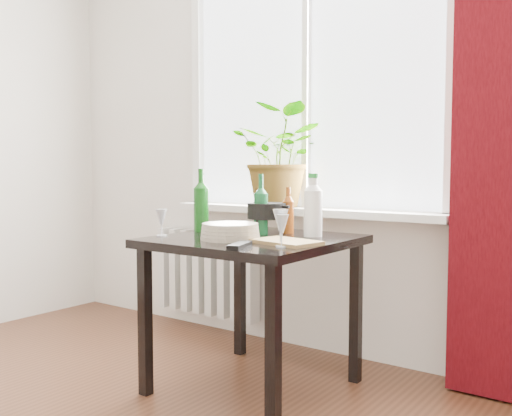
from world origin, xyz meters
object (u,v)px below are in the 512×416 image
Objects in this scene: wineglass_far_right at (282,230)px; wineglass_back_center at (312,217)px; cleaning_bottle at (313,204)px; fondue_pot at (267,218)px; wineglass_front_left at (161,222)px; radiator at (206,273)px; wineglass_back_left at (260,216)px; potted_plant at (282,156)px; wine_bottle_left at (201,200)px; bottle_amber at (288,210)px; wine_bottle_right at (261,204)px; tv_remote at (240,245)px; wineglass_front_right at (281,227)px; plate_stack at (230,232)px; table at (253,256)px; cutting_board at (286,242)px.

wineglass_back_center is at bearing 102.73° from wineglass_far_right.
fondue_pot is (-0.26, -0.02, -0.08)m from cleaning_bottle.
wineglass_front_left is (-0.59, -0.42, -0.03)m from wineglass_back_center.
radiator is 3.51× the size of fondue_pot.
wineglass_far_right is 0.88× the size of wineglass_back_left.
potted_plant is at bearing 77.73° from wineglass_front_left.
wine_bottle_left is 0.30m from wineglass_front_left.
wine_bottle_left is 0.46m from bottle_amber.
radiator is 3.39× the size of bottle_amber.
wine_bottle_right is 2.26× the size of wineglass_front_left.
tv_remote is at bearing -34.37° from wine_bottle_left.
radiator is 1.44m from wineglass_front_right.
wineglass_far_right is (0.26, -0.45, -0.05)m from bottle_amber.
wineglass_far_right is 0.51× the size of plate_stack.
wineglass_back_center is (0.17, -0.05, -0.03)m from bottle_amber.
bottle_amber reaches higher than table.
cutting_board is (0.63, -0.15, -0.16)m from wine_bottle_left.
wine_bottle_right is at bearing -69.30° from potted_plant.
wineglass_far_right reaches higher than plate_stack.
cleaning_bottle is at bearing -40.76° from potted_plant.
bottle_amber is 1.75× the size of wineglass_front_left.
wineglass_back_center is 1.05× the size of tv_remote.
wineglass_back_left is at bearing 133.99° from wineglass_front_right.
wine_bottle_left is 1.20× the size of plate_stack.
wine_bottle_right is at bearing 47.09° from wineglass_front_left.
wine_bottle_right is 1.71× the size of tv_remote.
cleaning_bottle reaches higher than wineglass_front_right.
tv_remote is at bearing -66.85° from potted_plant.
wineglass_back_center reaches higher than wineglass_front_left.
wineglass_front_right is 0.85× the size of wineglass_back_center.
fondue_pot is (0.17, -0.39, -0.32)m from potted_plant.
cleaning_bottle is at bearing 35.37° from wineglass_front_left.
wine_bottle_right reaches higher than plate_stack.
table is (0.85, -0.63, 0.27)m from radiator.
wineglass_back_left is (-0.42, 0.43, 0.00)m from wineglass_front_right.
wineglass_back_center is 0.67× the size of plate_stack.
wineglass_front_right is 0.69× the size of fondue_pot.
wineglass_far_right is 0.68m from wineglass_front_left.
wineglass_front_right is 0.20m from tv_remote.
cutting_board is at bearing -61.22° from fondue_pot.
cleaning_bottle is 0.43m from plate_stack.
bottle_amber is at bearing 84.43° from tv_remote.
bottle_amber is 0.17m from wineglass_back_center.
wineglass_far_right is at bearing -65.94° from cutting_board.
cutting_board is (0.21, -0.34, -0.11)m from bottle_amber.
potted_plant is 3.30× the size of tv_remote.
table is 0.48m from wineglass_front_left.
potted_plant is 4.35× the size of wineglass_front_left.
wineglass_back_center is (1.06, -0.44, 0.45)m from radiator.
wine_bottle_right is at bearing 14.37° from wine_bottle_left.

